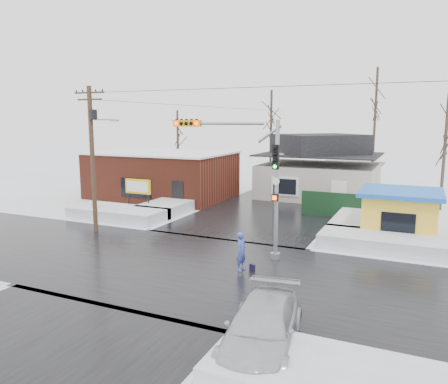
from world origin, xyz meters
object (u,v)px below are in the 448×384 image
at_px(traffic_signal, 247,169).
at_px(kiosk, 400,214).
at_px(marquee_sign, 138,187).
at_px(pedestrian, 242,252).
at_px(utility_pole, 93,151).
at_px(car, 262,328).

xyz_separation_m(traffic_signal, kiosk, (7.07, 7.03, -3.08)).
height_order(traffic_signal, marquee_sign, traffic_signal).
xyz_separation_m(kiosk, pedestrian, (-6.38, -9.38, -0.55)).
bearing_deg(marquee_sign, traffic_signal, -29.72).
bearing_deg(utility_pole, kiosk, 20.44).
xyz_separation_m(pedestrian, car, (3.29, -6.42, -0.17)).
relative_size(utility_pole, car, 1.76).
xyz_separation_m(utility_pole, pedestrian, (11.05, -2.88, -4.20)).
height_order(utility_pole, car, utility_pole).
xyz_separation_m(traffic_signal, marquee_sign, (-11.43, 6.53, -2.62)).
bearing_deg(traffic_signal, utility_pole, 177.05).
bearing_deg(traffic_signal, car, -65.61).
relative_size(traffic_signal, pedestrian, 3.81).
distance_m(utility_pole, kiosk, 18.95).
height_order(marquee_sign, pedestrian, marquee_sign).
relative_size(traffic_signal, utility_pole, 0.78).
distance_m(kiosk, car, 16.11).
height_order(marquee_sign, car, marquee_sign).
height_order(pedestrian, car, pedestrian).
distance_m(traffic_signal, pedestrian, 4.37).
bearing_deg(car, pedestrian, 108.47).
bearing_deg(utility_pole, marquee_sign, 100.13).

